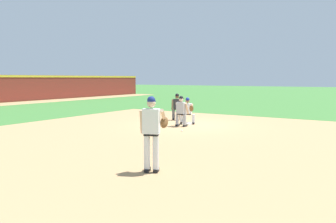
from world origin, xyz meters
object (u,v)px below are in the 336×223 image
at_px(first_base_bag, 187,124).
at_px(umpire, 177,106).
at_px(baseball, 182,131).
at_px(first_baseman, 188,110).
at_px(pitcher, 152,129).
at_px(baserunner, 181,110).

height_order(first_base_bag, umpire, umpire).
relative_size(baseball, first_baseman, 0.06).
bearing_deg(first_base_bag, baseball, -157.16).
distance_m(baseball, pitcher, 6.25).
height_order(first_base_bag, first_baseman, first_baseman).
distance_m(pitcher, baserunner, 7.66).
xyz_separation_m(first_base_bag, first_baseman, (0.17, 0.06, 0.69)).
height_order(pitcher, first_baseman, pitcher).
distance_m(first_baseman, baserunner, 0.84).
bearing_deg(pitcher, first_baseman, 22.80).
height_order(baseball, first_baseman, first_baseman).
bearing_deg(umpire, baserunner, -145.10).
bearing_deg(pitcher, baserunner, 24.59).
relative_size(first_baseman, baserunner, 0.92).
relative_size(first_base_bag, baserunner, 0.26).
xyz_separation_m(pitcher, umpire, (8.96, 4.58, -0.27)).
relative_size(baseball, baserunner, 0.05).
height_order(first_base_bag, pitcher, pitcher).
relative_size(pitcher, umpire, 1.27).
relative_size(first_base_bag, first_baseman, 0.28).
relative_size(first_base_bag, baseball, 5.14).
bearing_deg(umpire, pitcher, -152.93).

